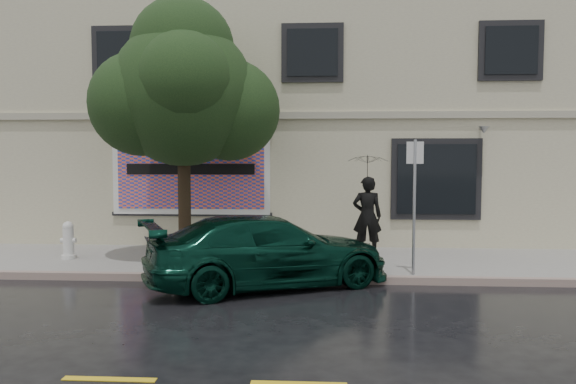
# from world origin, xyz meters

# --- Properties ---
(ground) EXTENTS (90.00, 90.00, 0.00)m
(ground) POSITION_xyz_m (0.00, 0.00, 0.00)
(ground) COLOR black
(ground) RESTS_ON ground
(sidewalk) EXTENTS (20.00, 3.50, 0.15)m
(sidewalk) POSITION_xyz_m (0.00, 3.25, 0.07)
(sidewalk) COLOR gray
(sidewalk) RESTS_ON ground
(curb) EXTENTS (20.00, 0.18, 0.16)m
(curb) POSITION_xyz_m (0.00, 1.50, 0.07)
(curb) COLOR gray
(curb) RESTS_ON ground
(road_marking) EXTENTS (19.00, 0.12, 0.01)m
(road_marking) POSITION_xyz_m (0.00, -3.50, 0.01)
(road_marking) COLOR gold
(road_marking) RESTS_ON ground
(building) EXTENTS (20.00, 8.12, 7.00)m
(building) POSITION_xyz_m (0.00, 9.00, 3.50)
(building) COLOR beige
(building) RESTS_ON ground
(billboard) EXTENTS (4.30, 0.16, 2.20)m
(billboard) POSITION_xyz_m (-3.20, 4.92, 2.05)
(billboard) COLOR white
(billboard) RESTS_ON ground
(car) EXTENTS (5.27, 3.95, 1.40)m
(car) POSITION_xyz_m (-0.79, 1.18, 0.70)
(car) COLOR black
(car) RESTS_ON ground
(pedestrian) EXTENTS (0.70, 0.47, 1.92)m
(pedestrian) POSITION_xyz_m (1.35, 3.77, 1.11)
(pedestrian) COLOR black
(pedestrian) RESTS_ON sidewalk
(umbrella) EXTENTS (1.12, 1.12, 0.76)m
(umbrella) POSITION_xyz_m (1.35, 3.77, 2.45)
(umbrella) COLOR black
(umbrella) RESTS_ON pedestrian
(street_tree) EXTENTS (3.28, 3.28, 5.45)m
(street_tree) POSITION_xyz_m (-2.91, 3.03, 3.94)
(street_tree) COLOR #302215
(street_tree) RESTS_ON sidewalk
(fire_hydrant) EXTENTS (0.36, 0.34, 0.88)m
(fire_hydrant) POSITION_xyz_m (-5.68, 3.00, 0.58)
(fire_hydrant) COLOR silver
(fire_hydrant) RESTS_ON sidewalk
(sign_pole) EXTENTS (0.33, 0.12, 2.74)m
(sign_pole) POSITION_xyz_m (2.12, 1.70, 1.79)
(sign_pole) COLOR gray
(sign_pole) RESTS_ON sidewalk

